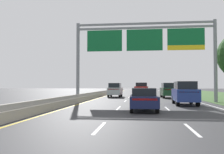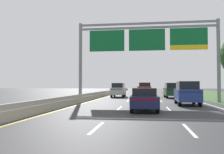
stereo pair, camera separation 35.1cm
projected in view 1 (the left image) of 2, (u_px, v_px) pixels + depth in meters
name	position (u px, v px, depth m)	size (l,w,h in m)	color
ground_plane	(141.00, 98.00, 34.32)	(220.00, 220.00, 0.00)	#333335
lane_striping	(142.00, 98.00, 33.86)	(11.96, 106.00, 0.01)	white
median_barrier_concrete	(95.00, 95.00, 35.08)	(0.60, 110.00, 0.85)	#A8A399
overhead_sign_gantry	(144.00, 44.00, 26.56)	(15.06, 0.42, 8.69)	gray
pickup_truck_red	(141.00, 90.00, 38.04)	(2.09, 5.43, 2.20)	maroon
car_blue_right_lane_suv	(185.00, 93.00, 22.21)	(2.03, 4.75, 2.11)	navy
car_silver_left_lane_suv	(115.00, 90.00, 37.32)	(1.94, 4.71, 2.11)	#B2B5BA
car_navy_centre_lane_sedan	(144.00, 99.00, 17.04)	(1.91, 4.43, 1.57)	#161E47
car_darkgreen_right_lane_suv	(168.00, 90.00, 34.79)	(1.97, 4.73, 2.11)	#193D23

